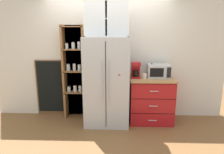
{
  "coord_description": "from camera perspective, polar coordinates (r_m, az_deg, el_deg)",
  "views": [
    {
      "loc": [
        0.22,
        -3.75,
        1.8
      ],
      "look_at": [
        0.1,
        -0.01,
        0.95
      ],
      "focal_mm": 31.41,
      "sensor_mm": 36.0,
      "label": 1
    }
  ],
  "objects": [
    {
      "name": "counter_cabinet",
      "position": [
        4.1,
        11.24,
        -6.48
      ],
      "size": [
        0.88,
        0.61,
        0.92
      ],
      "color": "#A8161C",
      "rests_on": "ground"
    },
    {
      "name": "bottle_cobalt",
      "position": [
        4.03,
        11.4,
        1.74
      ],
      "size": [
        0.07,
        0.07,
        0.28
      ],
      "color": "navy",
      "rests_on": "counter_cabinet"
    },
    {
      "name": "ground_plane",
      "position": [
        4.17,
        -1.4,
        -12.75
      ],
      "size": [
        10.63,
        10.63,
        0.0
      ],
      "primitive_type": "plane",
      "color": "brown"
    },
    {
      "name": "microwave",
      "position": [
        4.01,
        13.32,
        1.74
      ],
      "size": [
        0.44,
        0.33,
        0.26
      ],
      "color": "#B7BABF",
      "rests_on": "counter_cabinet"
    },
    {
      "name": "bottle_green",
      "position": [
        3.92,
        11.66,
        1.2
      ],
      "size": [
        0.06,
        0.06,
        0.25
      ],
      "color": "#285B33",
      "rests_on": "counter_cabinet"
    },
    {
      "name": "pantry_shelf_column",
      "position": [
        4.22,
        -10.76,
        1.77
      ],
      "size": [
        0.5,
        0.28,
        1.95
      ],
      "color": "brown",
      "rests_on": "ground"
    },
    {
      "name": "upper_cabinet",
      "position": [
        3.81,
        -1.54,
        16.47
      ],
      "size": [
        0.82,
        0.32,
        0.64
      ],
      "color": "silver",
      "rests_on": "refrigerator"
    },
    {
      "name": "refrigerator",
      "position": [
        3.87,
        -1.48,
        -1.23
      ],
      "size": [
        0.85,
        0.74,
        1.72
      ],
      "color": "#B7BABF",
      "rests_on": "ground"
    },
    {
      "name": "wall_back_cream",
      "position": [
        4.19,
        -1.19,
        5.64
      ],
      "size": [
        4.94,
        0.1,
        2.55
      ],
      "primitive_type": "cube",
      "color": "silver",
      "rests_on": "ground"
    },
    {
      "name": "coffee_maker",
      "position": [
        3.9,
        6.94,
        2.06
      ],
      "size": [
        0.17,
        0.2,
        0.31
      ],
      "color": "#A8161C",
      "rests_on": "counter_cabinet"
    },
    {
      "name": "chalkboard_menu",
      "position": [
        4.5,
        -17.55,
        -3.0
      ],
      "size": [
        0.6,
        0.04,
        1.23
      ],
      "color": "brown",
      "rests_on": "ground"
    },
    {
      "name": "mug_cream",
      "position": [
        3.88,
        9.47,
        0.31
      ],
      "size": [
        0.12,
        0.09,
        0.1
      ],
      "color": "silver",
      "rests_on": "counter_cabinet"
    }
  ]
}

